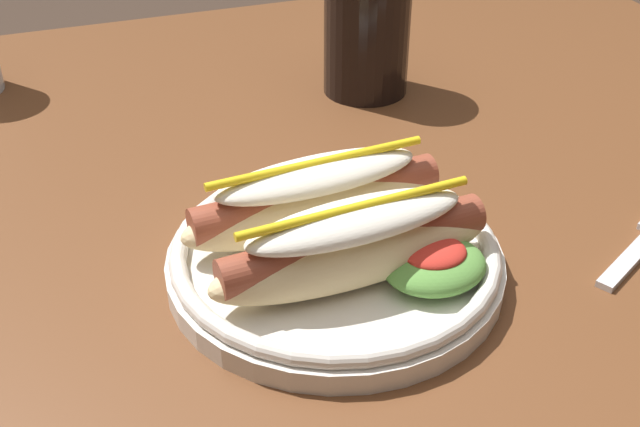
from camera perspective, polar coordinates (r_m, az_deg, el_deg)
The scene contains 3 objects.
dining_table at distance 0.68m, azimuth -2.77°, elevation -6.45°, with size 1.17×0.91×0.74m.
hot_dog_plate at distance 0.52m, azimuth 1.40°, elevation -2.06°, with size 0.23×0.23×0.08m.
soda_cup at distance 0.77m, azimuth 3.48°, elevation 13.62°, with size 0.08×0.08×0.14m, color black.
Camera 1 is at (-0.15, -0.50, 1.08)m, focal length 43.48 mm.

